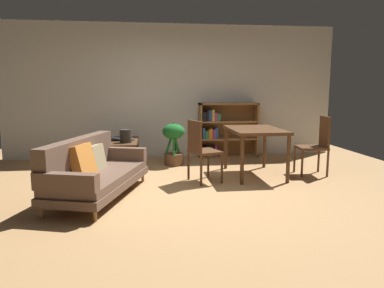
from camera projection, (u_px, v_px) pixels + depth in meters
ground_plane at (188, 192)px, 4.91m from camera, size 8.16×8.16×0.00m
back_wall_panel at (172, 92)px, 7.35m from camera, size 6.80×0.10×2.70m
fabric_couch at (93, 170)px, 4.66m from camera, size 1.26×1.98×0.77m
media_console at (125, 155)px, 6.34m from camera, size 0.47×1.18×0.51m
open_laptop at (122, 139)px, 6.34m from camera, size 0.50×0.39×0.08m
desk_speaker at (126, 136)px, 6.01m from camera, size 0.20×0.20×0.22m
potted_floor_plant at (174, 141)px, 6.60m from camera, size 0.41×0.60×0.80m
dining_table at (255, 134)px, 5.78m from camera, size 0.81×1.19×0.77m
dining_chair_near at (317, 143)px, 5.85m from camera, size 0.48×0.43×0.96m
dining_chair_far at (201, 147)px, 5.36m from camera, size 0.52×0.56×0.94m
bookshelf at (223, 130)px, 7.41m from camera, size 1.21×0.35×1.12m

